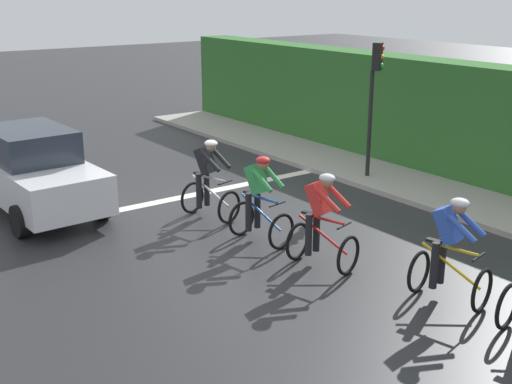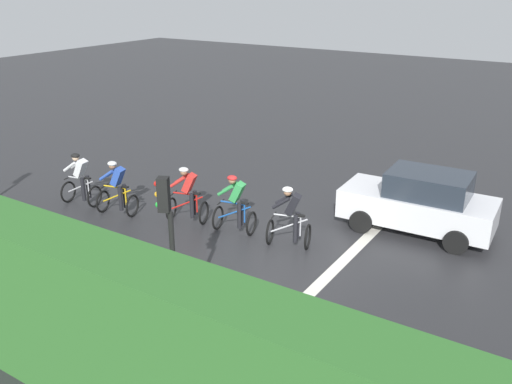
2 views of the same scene
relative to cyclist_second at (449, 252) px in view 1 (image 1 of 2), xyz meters
The scene contains 11 objects.
ground_plane 5.54m from the cyclist_second, 85.57° to the right, with size 80.00×80.00×0.00m, color #28282B.
sidewalk_kerb 5.71m from the cyclist_second, 142.23° to the right, with size 2.80×23.95×0.12m, color #9E998E.
stone_wall_low 6.41m from the cyclist_second, 147.17° to the right, with size 0.44×23.95×0.68m, color tan.
hedge_wall 6.68m from the cyclist_second, 148.58° to the right, with size 1.10×23.95×2.85m, color #2D6628.
road_marking_stop_line 6.93m from the cyclist_second, 86.47° to the right, with size 7.00×0.30×0.01m, color silver.
cyclist_second is the anchor object (origin of this frame).
cyclist_mid 2.22m from the cyclist_second, 71.80° to the right, with size 0.94×1.22×1.66m.
cyclist_fourth 3.74m from the cyclist_second, 76.83° to the right, with size 0.86×1.18×1.66m.
cyclist_trailing 5.42m from the cyclist_second, 80.43° to the right, with size 0.95×1.22×1.66m.
car_white 8.67m from the cyclist_second, 65.31° to the right, with size 2.01×4.16×1.76m.
traffic_light_near_crossing 6.70m from the cyclist_second, 125.17° to the right, with size 0.27×0.29×3.34m.
Camera 1 is at (7.28, 11.17, 4.58)m, focal length 46.37 mm.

